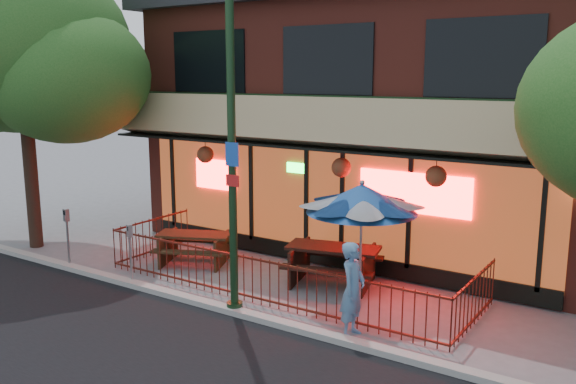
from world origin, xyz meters
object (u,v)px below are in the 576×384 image
object	(u,v)px
picnic_table_right	(333,259)
patio_umbrella	(362,198)
street_tree_left	(24,35)
parking_meter_far	(67,228)
picnic_table_left	(195,244)
street_light	(232,156)
pedestrian	(353,290)
parking_meter_near	(130,244)

from	to	relation	value
picnic_table_right	patio_umbrella	world-z (taller)	patio_umbrella
street_tree_left	parking_meter_far	xyz separation A→B (m)	(2.30, -0.79, -4.67)
parking_meter_far	street_tree_left	bearing A→B (deg)	161.15
picnic_table_left	parking_meter_far	xyz separation A→B (m)	(-2.35, -1.95, 0.49)
picnic_table_right	parking_meter_far	bearing A→B (deg)	-157.03
street_light	patio_umbrella	size ratio (longest dim) A/B	2.71
street_light	patio_umbrella	bearing A→B (deg)	45.33
picnic_table_right	street_light	bearing A→B (deg)	-108.04
street_tree_left	picnic_table_left	xyz separation A→B (m)	(4.65, 1.17, -5.16)
pedestrian	parking_meter_far	world-z (taller)	pedestrian
picnic_table_right	pedestrian	world-z (taller)	pedestrian
pedestrian	picnic_table_right	bearing A→B (deg)	31.14
street_light	parking_meter_far	size ratio (longest dim) A/B	4.75
picnic_table_left	pedestrian	size ratio (longest dim) A/B	1.27
picnic_table_right	parking_meter_near	world-z (taller)	parking_meter_near
picnic_table_left	pedestrian	xyz separation A→B (m)	(5.29, -1.67, 0.37)
picnic_table_right	parking_meter_far	world-z (taller)	parking_meter_far
street_tree_left	pedestrian	size ratio (longest dim) A/B	4.59
picnic_table_right	pedestrian	distance (m)	2.81
parking_meter_near	patio_umbrella	bearing A→B (deg)	21.20
patio_umbrella	parking_meter_far	xyz separation A→B (m)	(-7.00, -1.86, -1.21)
picnic_table_left	pedestrian	world-z (taller)	pedestrian
picnic_table_left	parking_meter_far	distance (m)	3.10
street_light	picnic_table_right	world-z (taller)	street_light
street_light	picnic_table_left	bearing A→B (deg)	145.09
street_light	parking_meter_far	bearing A→B (deg)	179.97
street_tree_left	parking_meter_far	size ratio (longest dim) A/B	5.46
pedestrian	parking_meter_near	size ratio (longest dim) A/B	1.26
street_tree_left	parking_meter_far	bearing A→B (deg)	-18.85
picnic_table_right	street_tree_left	bearing A→B (deg)	-168.08
parking_meter_near	street_light	bearing A→B (deg)	-0.05
street_tree_left	parking_meter_far	distance (m)	5.27
picnic_table_right	parking_meter_far	xyz separation A→B (m)	(-5.98, -2.54, 0.42)
patio_umbrella	picnic_table_right	bearing A→B (deg)	146.38
street_light	parking_meter_far	xyz separation A→B (m)	(-5.16, 0.00, -2.15)
picnic_table_left	patio_umbrella	distance (m)	4.95
parking_meter_near	parking_meter_far	size ratio (longest dim) A/B	0.94
picnic_table_left	parking_meter_far	bearing A→B (deg)	-140.25
patio_umbrella	pedestrian	xyz separation A→B (m)	(0.64, -1.58, -1.33)
pedestrian	picnic_table_left	bearing A→B (deg)	67.27
parking_meter_near	parking_meter_far	xyz separation A→B (m)	(-2.20, -0.00, 0.06)
picnic_table_right	picnic_table_left	bearing A→B (deg)	-170.92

